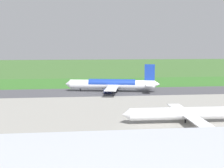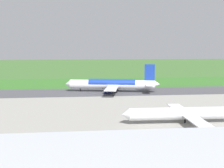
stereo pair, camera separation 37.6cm
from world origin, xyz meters
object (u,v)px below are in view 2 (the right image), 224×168
at_px(airliner_parked_mid, 186,113).
at_px(traffic_cone_orange, 82,85).
at_px(airliner_main, 113,84).
at_px(no_stopping_sign, 90,82).

xyz_separation_m(airliner_parked_mid, traffic_cone_orange, (33.73, -100.36, -3.17)).
bearing_deg(traffic_cone_orange, airliner_main, 119.85).
bearing_deg(airliner_parked_mid, traffic_cone_orange, -71.42).
xyz_separation_m(airliner_main, no_stopping_sign, (11.90, -33.99, -2.75)).
height_order(no_stopping_sign, traffic_cone_orange, no_stopping_sign).
height_order(airliner_parked_mid, no_stopping_sign, airliner_parked_mid).
bearing_deg(no_stopping_sign, airliner_main, 109.30).
xyz_separation_m(no_stopping_sign, traffic_cone_orange, (5.00, 4.52, -1.32)).
relative_size(airliner_main, no_stopping_sign, 19.90).
bearing_deg(traffic_cone_orange, airliner_parked_mid, 108.58).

